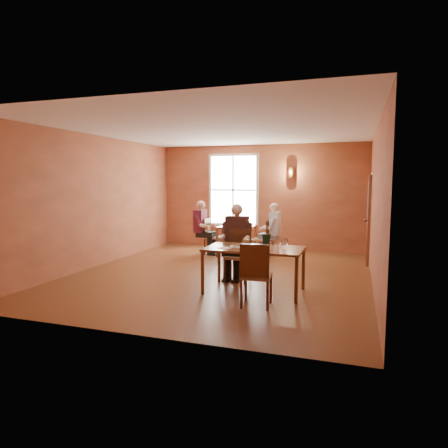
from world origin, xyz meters
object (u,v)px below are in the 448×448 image
(chair_diner_main, at_px, (237,256))
(chair_diner_white, at_px, (261,239))
(chair_empty, at_px, (256,274))
(second_table, at_px, (237,241))
(chair_diner_maroon, at_px, (214,236))
(diner_white, at_px, (262,231))
(diner_main, at_px, (237,245))
(main_table, at_px, (254,270))
(diner_maroon, at_px, (213,228))

(chair_diner_main, xyz_separation_m, chair_diner_white, (-0.14, 2.61, -0.03))
(chair_empty, distance_m, second_table, 4.31)
(chair_empty, distance_m, chair_diner_maroon, 4.58)
(diner_white, bearing_deg, diner_main, -177.56)
(chair_empty, height_order, chair_diner_white, chair_empty)
(chair_diner_main, bearing_deg, second_table, -73.12)
(main_table, height_order, chair_empty, chair_empty)
(chair_diner_main, xyz_separation_m, diner_white, (-0.11, 2.61, 0.17))
(second_table, bearing_deg, chair_empty, -69.26)
(chair_empty, distance_m, diner_white, 4.12)
(chair_diner_white, distance_m, diner_white, 0.20)
(main_table, bearing_deg, chair_diner_white, 101.14)
(chair_empty, xyz_separation_m, diner_white, (-0.85, 4.03, 0.17))
(chair_empty, height_order, diner_maroon, diner_maroon)
(chair_empty, relative_size, chair_diner_white, 1.05)
(diner_white, relative_size, chair_diner_maroon, 1.41)
(main_table, height_order, diner_white, diner_white)
(chair_diner_main, height_order, diner_white, diner_white)
(main_table, relative_size, chair_empty, 1.67)
(chair_diner_white, height_order, diner_white, diner_white)
(second_table, height_order, chair_diner_white, chair_diner_white)
(main_table, height_order, chair_diner_white, chair_diner_white)
(chair_diner_main, distance_m, chair_diner_maroon, 2.98)
(chair_diner_main, relative_size, chair_diner_white, 1.06)
(chair_diner_white, distance_m, diner_maroon, 1.35)
(chair_empty, xyz_separation_m, second_table, (-1.53, 4.03, -0.11))
(diner_main, height_order, diner_maroon, diner_main)
(chair_diner_main, height_order, diner_maroon, diner_maroon)
(diner_main, xyz_separation_m, second_table, (-0.79, 2.64, -0.33))
(chair_diner_main, height_order, chair_empty, chair_diner_main)
(main_table, relative_size, second_table, 1.90)
(chair_empty, bearing_deg, diner_maroon, 113.77)
(diner_main, bearing_deg, diner_maroon, -60.87)
(main_table, relative_size, diner_main, 1.16)
(main_table, xyz_separation_m, chair_diner_maroon, (-1.94, 3.26, 0.08))
(main_table, height_order, chair_diner_main, chair_diner_main)
(diner_white, distance_m, diner_maroon, 1.36)
(second_table, bearing_deg, diner_white, 0.00)
(diner_main, xyz_separation_m, chair_empty, (0.73, -1.39, -0.22))
(main_table, relative_size, diner_white, 1.25)
(chair_empty, relative_size, chair_diner_maroon, 1.05)
(chair_diner_main, xyz_separation_m, chair_diner_maroon, (-1.44, 2.61, -0.03))
(main_table, xyz_separation_m, diner_white, (-0.61, 3.26, 0.28))
(diner_main, relative_size, chair_diner_white, 1.52)
(diner_white, height_order, chair_diner_maroon, diner_white)
(diner_white, distance_m, chair_diner_maroon, 1.34)
(chair_diner_main, height_order, diner_main, diner_main)
(main_table, relative_size, chair_diner_white, 1.76)
(chair_diner_main, relative_size, diner_maroon, 0.73)
(second_table, xyz_separation_m, diner_white, (0.68, 0.00, 0.28))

